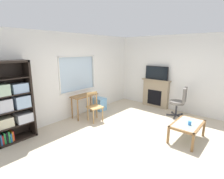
{
  "coord_description": "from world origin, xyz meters",
  "views": [
    {
      "loc": [
        -3.44,
        -2.18,
        2.2
      ],
      "look_at": [
        -0.08,
        0.71,
        1.16
      ],
      "focal_mm": 27.6,
      "sensor_mm": 36.0,
      "label": 1
    }
  ],
  "objects": [
    {
      "name": "wall_right",
      "position": [
        2.73,
        0.0,
        1.35
      ],
      "size": [
        0.12,
        5.05,
        2.7
      ],
      "primitive_type": "cube",
      "color": "white",
      "rests_on": "ground"
    },
    {
      "name": "coffee_table",
      "position": [
        0.73,
        -1.04,
        0.37
      ],
      "size": [
        0.98,
        0.6,
        0.44
      ],
      "color": "#8C9E99",
      "rests_on": "ground"
    },
    {
      "name": "sippy_cup",
      "position": [
        0.66,
        -1.1,
        0.48
      ],
      "size": [
        0.07,
        0.07,
        0.09
      ],
      "primitive_type": "cylinder",
      "color": "#337FD6",
      "rests_on": "coffee_table"
    },
    {
      "name": "wall_back_with_window",
      "position": [
        -0.01,
        2.42,
        1.34
      ],
      "size": [
        5.33,
        0.15,
        2.7
      ],
      "color": "white",
      "rests_on": "ground"
    },
    {
      "name": "fireplace",
      "position": [
        2.57,
        0.76,
        0.54
      ],
      "size": [
        0.26,
        1.11,
        1.08
      ],
      "color": "tan",
      "rests_on": "ground"
    },
    {
      "name": "wooden_chair",
      "position": [
        0.07,
        1.56,
        0.46
      ],
      "size": [
        0.48,
        0.47,
        0.9
      ],
      "color": "tan",
      "rests_on": "ground"
    },
    {
      "name": "plastic_drawer_unit",
      "position": [
        0.86,
        2.13,
        0.23
      ],
      "size": [
        0.35,
        0.4,
        0.45
      ],
      "primitive_type": "cube",
      "color": "#72ADDB",
      "rests_on": "ground"
    },
    {
      "name": "ground",
      "position": [
        0.0,
        0.0,
        -0.01
      ],
      "size": [
        6.33,
        5.85,
        0.02
      ],
      "primitive_type": "cube",
      "color": "beige"
    },
    {
      "name": "office_chair",
      "position": [
        2.13,
        -0.33,
        0.55
      ],
      "size": [
        0.58,
        0.57,
        1.0
      ],
      "color": "slate",
      "rests_on": "ground"
    },
    {
      "name": "tv",
      "position": [
        2.55,
        0.76,
        1.33
      ],
      "size": [
        0.06,
        0.9,
        0.5
      ],
      "color": "black",
      "rests_on": "fireplace"
    },
    {
      "name": "desk_under_window",
      "position": [
        0.1,
        2.08,
        0.6
      ],
      "size": [
        0.91,
        0.4,
        0.74
      ],
      "color": "olive",
      "rests_on": "ground"
    },
    {
      "name": "bookshelf",
      "position": [
        -2.04,
        2.18,
        0.92
      ],
      "size": [
        0.9,
        0.38,
        1.95
      ],
      "color": "black",
      "rests_on": "ground"
    }
  ]
}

